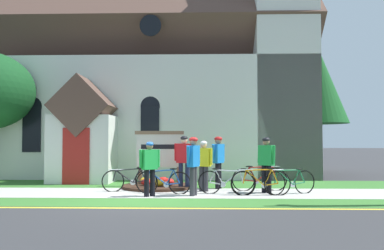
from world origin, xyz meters
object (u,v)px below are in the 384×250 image
object	(u,v)px
church_sign	(159,151)
cyclist_in_red_jersey	(266,160)
bicycle_orange	(261,182)
bicycle_yellow	(290,182)
bicycle_blue	(226,182)
bicycle_red	(130,180)
bicycle_black	(163,182)
cyclist_in_yellow_jersey	(184,157)
cyclist_in_green_jersey	(204,162)
cyclist_in_white_jersey	(218,158)
bicycle_silver	(259,179)
cyclist_in_blue_jersey	(150,165)
cyclist_in_orange_jersey	(193,161)
roadside_conifer	(318,85)

from	to	relation	value
church_sign	cyclist_in_red_jersey	size ratio (longest dim) A/B	1.14
church_sign	bicycle_orange	distance (m)	4.06
bicycle_yellow	cyclist_in_red_jersey	world-z (taller)	cyclist_in_red_jersey
church_sign	bicycle_blue	bearing A→B (deg)	-41.05
bicycle_red	bicycle_black	distance (m)	1.24
bicycle_red	cyclist_in_yellow_jersey	world-z (taller)	cyclist_in_yellow_jersey
bicycle_blue	bicycle_black	distance (m)	1.91
cyclist_in_red_jersey	cyclist_in_green_jersey	bearing A→B (deg)	170.83
church_sign	cyclist_in_green_jersey	world-z (taller)	church_sign
bicycle_orange	cyclist_in_white_jersey	size ratio (longest dim) A/B	1.01
cyclist_in_red_jersey	bicycle_yellow	bearing A→B (deg)	-22.28
bicycle_blue	cyclist_in_white_jersey	world-z (taller)	cyclist_in_white_jersey
bicycle_black	bicycle_silver	xyz separation A→B (m)	(3.05, 0.76, 0.02)
cyclist_in_blue_jersey	cyclist_in_orange_jersey	world-z (taller)	cyclist_in_orange_jersey
cyclist_in_blue_jersey	cyclist_in_red_jersey	size ratio (longest dim) A/B	0.92
bicycle_yellow	cyclist_in_orange_jersey	distance (m)	3.02
bicycle_red	cyclist_in_red_jersey	distance (m)	4.38
roadside_conifer	bicycle_black	bearing A→B (deg)	-130.78
cyclist_in_red_jersey	cyclist_in_blue_jersey	bearing A→B (deg)	-166.14
cyclist_in_white_jersey	cyclist_in_yellow_jersey	world-z (taller)	cyclist_in_yellow_jersey
bicycle_blue	cyclist_in_red_jersey	xyz separation A→B (m)	(1.28, 0.28, 0.65)
cyclist_in_blue_jersey	cyclist_in_yellow_jersey	bearing A→B (deg)	61.18
bicycle_black	cyclist_in_orange_jersey	world-z (taller)	cyclist_in_orange_jersey
church_sign	cyclist_in_yellow_jersey	distance (m)	1.28
bicycle_red	bicycle_blue	xyz separation A→B (m)	(3.04, -0.57, 0.01)
bicycle_silver	bicycle_orange	bearing A→B (deg)	-95.91
cyclist_in_blue_jersey	cyclist_in_red_jersey	world-z (taller)	cyclist_in_red_jersey
bicycle_orange	cyclist_in_blue_jersey	world-z (taller)	cyclist_in_blue_jersey
church_sign	cyclist_in_green_jersey	bearing A→B (deg)	-40.76
bicycle_blue	bicycle_black	bearing A→B (deg)	178.24
bicycle_black	cyclist_in_yellow_jersey	size ratio (longest dim) A/B	0.96
church_sign	bicycle_orange	size ratio (longest dim) A/B	1.10
church_sign	bicycle_silver	distance (m)	3.68
bicycle_orange	cyclist_in_orange_jersey	size ratio (longest dim) A/B	1.03
bicycle_black	bicycle_orange	bearing A→B (deg)	-6.62
bicycle_yellow	bicycle_black	size ratio (longest dim) A/B	0.97
cyclist_in_blue_jersey	roadside_conifer	world-z (taller)	roadside_conifer
bicycle_yellow	bicycle_red	bearing A→B (deg)	173.60
cyclist_in_green_jersey	roadside_conifer	size ratio (longest dim) A/B	0.25
bicycle_red	cyclist_in_white_jersey	world-z (taller)	cyclist_in_white_jersey
church_sign	cyclist_in_red_jersey	xyz separation A→B (m)	(3.53, -1.68, -0.24)
cyclist_in_orange_jersey	cyclist_in_yellow_jersey	bearing A→B (deg)	103.27
cyclist_in_green_jersey	bicycle_yellow	bearing A→B (deg)	-12.66
bicycle_red	cyclist_in_blue_jersey	size ratio (longest dim) A/B	1.07
cyclist_in_white_jersey	cyclist_in_blue_jersey	distance (m)	2.78
church_sign	cyclist_in_yellow_jersey	world-z (taller)	church_sign
cyclist_in_red_jersey	roadside_conifer	bearing A→B (deg)	63.71
bicycle_orange	cyclist_in_white_jersey	distance (m)	2.07
bicycle_orange	cyclist_in_orange_jersey	bearing A→B (deg)	-177.00
bicycle_silver	roadside_conifer	xyz separation A→B (m)	(4.15, 7.58, 4.13)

